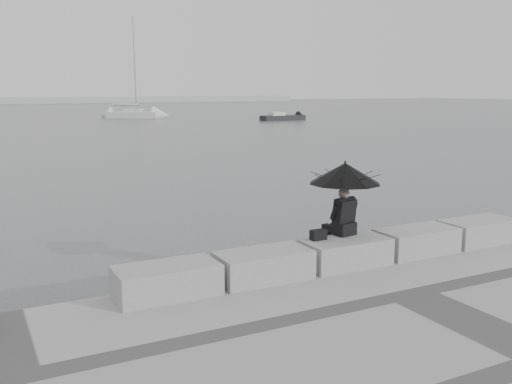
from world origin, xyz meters
TOP-DOWN VIEW (x-y plane):
  - ground at (0.00, 0.00)m, footprint 360.00×360.00m
  - stone_block_far_left at (-3.40, -0.45)m, footprint 1.60×0.80m
  - stone_block_left at (-1.70, -0.45)m, footprint 1.60×0.80m
  - stone_block_centre at (0.00, -0.45)m, footprint 1.60×0.80m
  - stone_block_right at (1.70, -0.45)m, footprint 1.60×0.80m
  - stone_block_far_right at (3.40, -0.45)m, footprint 1.60×0.80m
  - seated_person at (0.16, -0.15)m, footprint 1.34×1.34m
  - bag at (-0.47, -0.25)m, footprint 0.28×0.16m
  - sailboat_right at (14.24, 65.22)m, footprint 6.86×5.71m
  - small_motorboat at (28.72, 51.36)m, footprint 5.70×1.89m

SIDE VIEW (x-z plane):
  - ground at x=0.00m, z-range 0.00..0.00m
  - small_motorboat at x=28.72m, z-range -0.23..0.87m
  - sailboat_right at x=14.24m, z-range -5.91..6.99m
  - stone_block_far_left at x=-3.40m, z-range 0.50..1.00m
  - stone_block_left at x=-1.70m, z-range 0.50..1.00m
  - stone_block_centre at x=0.00m, z-range 0.50..1.00m
  - stone_block_right at x=1.70m, z-range 0.50..1.00m
  - stone_block_far_right at x=3.40m, z-range 0.50..1.00m
  - bag at x=-0.47m, z-range 1.00..1.18m
  - seated_person at x=0.16m, z-range 1.34..2.73m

